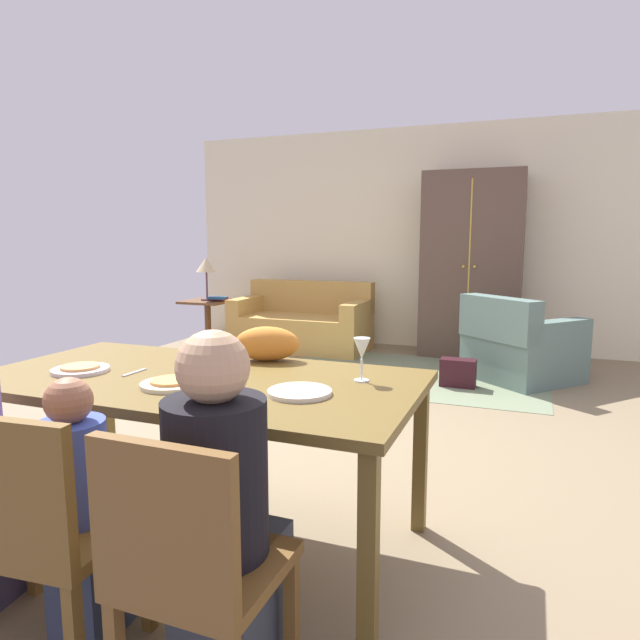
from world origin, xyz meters
TOP-DOWN VIEW (x-y plane):
  - ground_plane at (0.00, 0.45)m, footprint 6.45×6.10m
  - back_wall at (0.00, 3.55)m, footprint 6.45×0.10m
  - dining_table at (-0.20, -1.37)m, footprint 1.95×0.99m
  - plate_near_man at (-0.74, -1.49)m, footprint 0.25×0.25m
  - pizza_near_man at (-0.74, -1.49)m, footprint 0.17×0.17m
  - plate_near_child at (-0.20, -1.55)m, footprint 0.25×0.25m
  - pizza_near_child at (-0.20, -1.55)m, footprint 0.17×0.17m
  - plate_near_woman at (0.33, -1.47)m, footprint 0.25×0.25m
  - wine_glass at (0.50, -1.19)m, footprint 0.07×0.07m
  - fork at (-0.49, -1.42)m, footprint 0.02×0.15m
  - knife at (-0.03, -1.27)m, footprint 0.05×0.17m
  - dining_chair_child at (-0.19, -2.22)m, footprint 0.46×0.46m
  - person_child at (-0.20, -2.05)m, footprint 0.22×0.30m
  - dining_chair_woman at (0.33, -2.22)m, footprint 0.42×0.42m
  - person_woman at (0.33, -2.05)m, footprint 0.30×0.40m
  - cat at (-0.05, -0.97)m, footprint 0.35×0.26m
  - area_rug at (0.06, 2.02)m, footprint 2.60×1.80m
  - couch at (-1.48, 2.87)m, footprint 1.63×0.86m
  - armchair at (1.08, 2.18)m, footprint 1.21×1.21m
  - armoire at (0.50, 3.16)m, footprint 1.10×0.59m
  - side_table at (-2.68, 2.62)m, footprint 0.56×0.56m
  - table_lamp at (-2.68, 2.62)m, footprint 0.26×0.26m
  - book_lower at (-2.49, 2.65)m, footprint 0.22×0.16m
  - book_upper at (-2.50, 2.57)m, footprint 0.22×0.16m
  - handbag at (0.56, 1.72)m, footprint 0.32×0.16m

SIDE VIEW (x-z plane):
  - ground_plane at x=0.00m, z-range -0.02..0.00m
  - area_rug at x=0.06m, z-range 0.00..0.01m
  - handbag at x=0.56m, z-range 0.00..0.26m
  - couch at x=-1.48m, z-range -0.11..0.71m
  - armchair at x=1.08m, z-range -0.09..0.73m
  - side_table at x=-2.68m, z-range 0.09..0.67m
  - person_child at x=-0.20m, z-range -0.03..0.89m
  - dining_chair_child at x=-0.19m, z-range 0.06..0.93m
  - dining_chair_woman at x=0.33m, z-range 0.06..0.93m
  - person_woman at x=0.33m, z-range -0.04..1.07m
  - book_lower at x=-2.49m, z-range 0.58..0.61m
  - book_upper at x=-2.50m, z-range 0.61..0.64m
  - dining_table at x=-0.20m, z-range 0.31..1.07m
  - fork at x=-0.49m, z-range 0.76..0.77m
  - knife at x=-0.03m, z-range 0.76..0.77m
  - plate_near_man at x=-0.74m, z-range 0.76..0.78m
  - plate_near_child at x=-0.20m, z-range 0.76..0.78m
  - plate_near_woman at x=0.33m, z-range 0.76..0.78m
  - pizza_near_man at x=-0.74m, z-range 0.78..0.79m
  - pizza_near_child at x=-0.20m, z-range 0.78..0.79m
  - cat at x=-0.05m, z-range 0.76..0.93m
  - wine_glass at x=0.50m, z-range 0.80..0.99m
  - table_lamp at x=-2.68m, z-range 0.74..1.28m
  - armoire at x=0.50m, z-range 0.00..2.10m
  - back_wall at x=0.00m, z-range 0.00..2.70m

